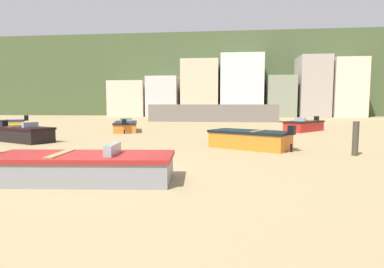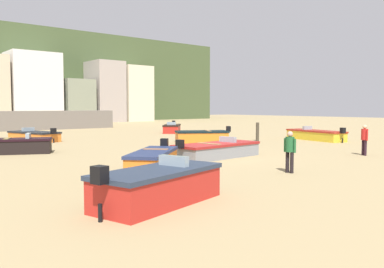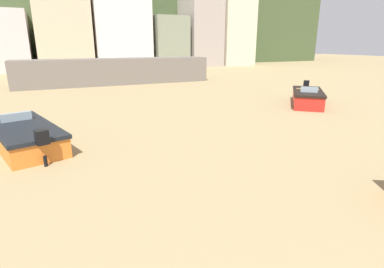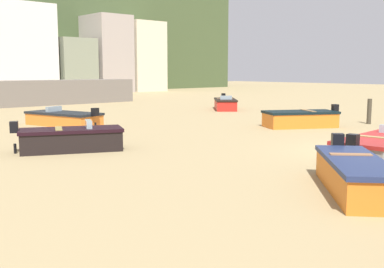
{
  "view_description": "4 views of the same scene",
  "coord_description": "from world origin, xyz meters",
  "px_view_note": "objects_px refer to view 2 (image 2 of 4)",
  "views": [
    {
      "loc": [
        3.59,
        -8.64,
        2.04
      ],
      "look_at": [
        2.03,
        5.97,
        0.67
      ],
      "focal_mm": 29.24,
      "sensor_mm": 36.0,
      "label": 1
    },
    {
      "loc": [
        -14.04,
        -15.57,
        2.56
      ],
      "look_at": [
        1.45,
        3.23,
        0.91
      ],
      "focal_mm": 37.73,
      "sensor_mm": 36.0,
      "label": 2
    },
    {
      "loc": [
        -3.13,
        3.88,
        3.27
      ],
      "look_at": [
        -0.15,
        10.3,
        1.17
      ],
      "focal_mm": 28.54,
      "sensor_mm": 36.0,
      "label": 3
    },
    {
      "loc": [
        -15.41,
        -7.96,
        2.93
      ],
      "look_at": [
        -4.57,
        4.17,
        0.69
      ],
      "focal_mm": 43.4,
      "sensor_mm": 36.0,
      "label": 4
    }
  ],
  "objects_px": {
    "mooring_post_near_water": "(257,132)",
    "beach_walker_foreground": "(290,148)",
    "boat_orange_1": "(153,161)",
    "boat_red_0": "(172,128)",
    "boat_grey_3": "(217,150)",
    "boat_orange_5": "(202,137)",
    "beach_walker_distant": "(364,137)",
    "boat_red_2": "(158,186)",
    "boat_orange_6": "(34,136)",
    "boat_black_4": "(16,146)",
    "boat_yellow_7": "(315,135)"
  },
  "relations": [
    {
      "from": "boat_grey_3",
      "to": "boat_orange_5",
      "type": "distance_m",
      "value": 8.51
    },
    {
      "from": "boat_grey_3",
      "to": "beach_walker_foreground",
      "type": "relative_size",
      "value": 3.19
    },
    {
      "from": "boat_orange_1",
      "to": "boat_grey_3",
      "type": "bearing_deg",
      "value": -113.79
    },
    {
      "from": "boat_red_2",
      "to": "boat_grey_3",
      "type": "height_order",
      "value": "boat_red_2"
    },
    {
      "from": "boat_orange_6",
      "to": "beach_walker_distant",
      "type": "xyz_separation_m",
      "value": [
        10.47,
        -19.99,
        0.58
      ]
    },
    {
      "from": "boat_grey_3",
      "to": "beach_walker_distant",
      "type": "bearing_deg",
      "value": 51.89
    },
    {
      "from": "boat_grey_3",
      "to": "boat_black_4",
      "type": "xyz_separation_m",
      "value": [
        -7.3,
        8.26,
        0.05
      ]
    },
    {
      "from": "beach_walker_foreground",
      "to": "boat_grey_3",
      "type": "bearing_deg",
      "value": -14.93
    },
    {
      "from": "beach_walker_foreground",
      "to": "boat_red_0",
      "type": "bearing_deg",
      "value": -29.57
    },
    {
      "from": "boat_orange_6",
      "to": "beach_walker_foreground",
      "type": "xyz_separation_m",
      "value": [
        2.83,
        -20.96,
        0.58
      ]
    },
    {
      "from": "boat_red_0",
      "to": "boat_yellow_7",
      "type": "xyz_separation_m",
      "value": [
        3.21,
        -14.13,
        -0.03
      ]
    },
    {
      "from": "boat_red_0",
      "to": "beach_walker_distant",
      "type": "height_order",
      "value": "beach_walker_distant"
    },
    {
      "from": "boat_orange_1",
      "to": "mooring_post_near_water",
      "type": "distance_m",
      "value": 15.62
    },
    {
      "from": "boat_black_4",
      "to": "mooring_post_near_water",
      "type": "xyz_separation_m",
      "value": [
        16.34,
        -3.01,
        0.26
      ]
    },
    {
      "from": "boat_orange_5",
      "to": "beach_walker_foreground",
      "type": "xyz_separation_m",
      "value": [
        -6.05,
        -12.18,
        0.52
      ]
    },
    {
      "from": "boat_grey_3",
      "to": "boat_orange_1",
      "type": "bearing_deg",
      "value": -76.52
    },
    {
      "from": "mooring_post_near_water",
      "to": "beach_walker_foreground",
      "type": "bearing_deg",
      "value": -133.85
    },
    {
      "from": "boat_orange_5",
      "to": "boat_grey_3",
      "type": "bearing_deg",
      "value": 173.92
    },
    {
      "from": "boat_yellow_7",
      "to": "boat_red_0",
      "type": "bearing_deg",
      "value": 115.6
    },
    {
      "from": "boat_orange_6",
      "to": "boat_yellow_7",
      "type": "height_order",
      "value": "boat_yellow_7"
    },
    {
      "from": "boat_grey_3",
      "to": "beach_walker_distant",
      "type": "height_order",
      "value": "beach_walker_distant"
    },
    {
      "from": "boat_red_0",
      "to": "beach_walker_distant",
      "type": "relative_size",
      "value": 2.38
    },
    {
      "from": "mooring_post_near_water",
      "to": "boat_orange_5",
      "type": "bearing_deg",
      "value": 157.85
    },
    {
      "from": "boat_red_0",
      "to": "boat_yellow_7",
      "type": "distance_m",
      "value": 14.49
    },
    {
      "from": "boat_yellow_7",
      "to": "mooring_post_near_water",
      "type": "height_order",
      "value": "mooring_post_near_water"
    },
    {
      "from": "mooring_post_near_water",
      "to": "boat_yellow_7",
      "type": "bearing_deg",
      "value": -29.15
    },
    {
      "from": "boat_grey_3",
      "to": "boat_orange_6",
      "type": "relative_size",
      "value": 1.1
    },
    {
      "from": "boat_red_0",
      "to": "boat_red_2",
      "type": "bearing_deg",
      "value": 94.19
    },
    {
      "from": "boat_black_4",
      "to": "boat_orange_5",
      "type": "bearing_deg",
      "value": 108.42
    },
    {
      "from": "boat_grey_3",
      "to": "boat_yellow_7",
      "type": "xyz_separation_m",
      "value": [
        13.11,
        2.98,
        0.02
      ]
    },
    {
      "from": "boat_grey_3",
      "to": "boat_orange_5",
      "type": "xyz_separation_m",
      "value": [
        4.98,
        6.91,
        0.05
      ]
    },
    {
      "from": "boat_red_2",
      "to": "mooring_post_near_water",
      "type": "xyz_separation_m",
      "value": [
        16.9,
        11.44,
        0.21
      ]
    },
    {
      "from": "boat_red_2",
      "to": "boat_orange_6",
      "type": "bearing_deg",
      "value": 154.33
    },
    {
      "from": "boat_orange_1",
      "to": "boat_black_4",
      "type": "bearing_deg",
      "value": -28.96
    },
    {
      "from": "boat_red_0",
      "to": "boat_orange_1",
      "type": "bearing_deg",
      "value": 93.11
    },
    {
      "from": "mooring_post_near_water",
      "to": "beach_walker_distant",
      "type": "relative_size",
      "value": 0.86
    },
    {
      "from": "boat_red_0",
      "to": "boat_black_4",
      "type": "bearing_deg",
      "value": 68.73
    },
    {
      "from": "mooring_post_near_water",
      "to": "beach_walker_distant",
      "type": "bearing_deg",
      "value": -104.49
    },
    {
      "from": "boat_red_2",
      "to": "beach_walker_distant",
      "type": "bearing_deg",
      "value": 82.03
    },
    {
      "from": "boat_red_0",
      "to": "beach_walker_foreground",
      "type": "distance_m",
      "value": 24.93
    },
    {
      "from": "boat_red_2",
      "to": "mooring_post_near_water",
      "type": "bearing_deg",
      "value": 108.68
    },
    {
      "from": "boat_yellow_7",
      "to": "boat_orange_1",
      "type": "bearing_deg",
      "value": -152.82
    },
    {
      "from": "boat_orange_5",
      "to": "boat_yellow_7",
      "type": "relative_size",
      "value": 0.74
    },
    {
      "from": "boat_red_0",
      "to": "mooring_post_near_water",
      "type": "distance_m",
      "value": 11.89
    },
    {
      "from": "boat_red_0",
      "to": "boat_orange_6",
      "type": "relative_size",
      "value": 0.82
    },
    {
      "from": "boat_red_0",
      "to": "boat_red_2",
      "type": "distance_m",
      "value": 29.29
    },
    {
      "from": "boat_black_4",
      "to": "beach_walker_foreground",
      "type": "relative_size",
      "value": 2.43
    },
    {
      "from": "boat_yellow_7",
      "to": "mooring_post_near_water",
      "type": "xyz_separation_m",
      "value": [
        -4.07,
        2.27,
        0.3
      ]
    },
    {
      "from": "boat_black_4",
      "to": "boat_yellow_7",
      "type": "bearing_deg",
      "value": 100.22
    },
    {
      "from": "boat_orange_5",
      "to": "beach_walker_distant",
      "type": "xyz_separation_m",
      "value": [
        1.59,
        -11.21,
        0.52
      ]
    }
  ]
}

